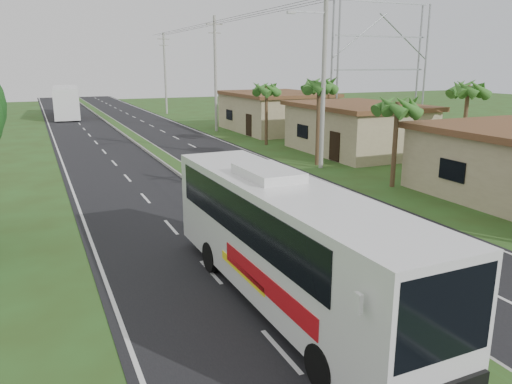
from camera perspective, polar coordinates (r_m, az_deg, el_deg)
name	(u,v)px	position (r m, az deg, el deg)	size (l,w,h in m)	color
ground	(400,321)	(13.99, 16.17, -14.00)	(180.00, 180.00, 0.00)	#304519
road_asphalt	(185,173)	(31.05, -8.11, 2.17)	(14.00, 160.00, 0.02)	black
median_strip	(185,172)	(31.03, -8.12, 2.33)	(1.20, 160.00, 0.18)	gray
lane_edge_left	(70,183)	(29.97, -20.50, 0.92)	(0.12, 160.00, 0.01)	silver
lane_edge_right	(282,164)	(33.46, 2.98, 3.16)	(0.12, 160.00, 0.01)	silver
shop_mid	(357,128)	(38.62, 11.42, 7.20)	(7.60, 10.60, 3.67)	tan
shop_far	(275,111)	(50.60, 2.16, 9.20)	(8.60, 11.60, 3.82)	tan
palm_verge_b	(397,106)	(27.68, 15.87, 9.40)	(2.40, 2.40, 5.05)	#473321
palm_verge_c	(319,86)	(33.00, 7.23, 11.88)	(2.40, 2.40, 5.85)	#473321
palm_verge_d	(266,89)	(41.19, 1.21, 11.67)	(2.40, 2.40, 5.25)	#473321
palm_behind_shop	(468,90)	(35.39, 23.10, 10.72)	(2.40, 2.40, 5.65)	#473321
utility_pole_b	(324,68)	(31.95, 7.73, 13.82)	(3.20, 0.28, 12.00)	gray
utility_pole_c	(215,73)	(50.11, -4.66, 13.40)	(1.60, 0.28, 11.00)	gray
utility_pole_d	(165,73)	(69.28, -10.35, 13.28)	(1.60, 0.28, 10.50)	gray
billboard_lattice	(380,61)	(49.53, 14.03, 14.36)	(10.18, 1.18, 12.07)	gray
coach_bus_main	(285,235)	(13.59, 3.36, -4.95)	(2.58, 11.41, 3.68)	silver
coach_bus_far	(66,100)	(68.05, -20.88, 9.80)	(3.63, 13.09, 3.77)	white
motorcyclist	(377,261)	(15.64, 13.67, -7.64)	(1.77, 0.77, 2.15)	black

